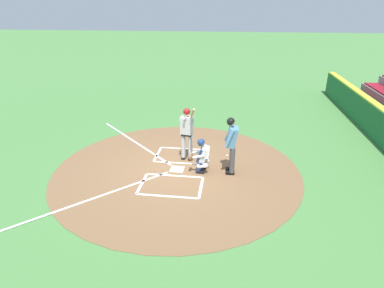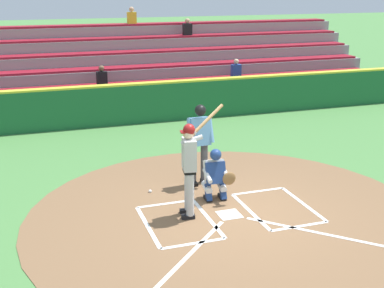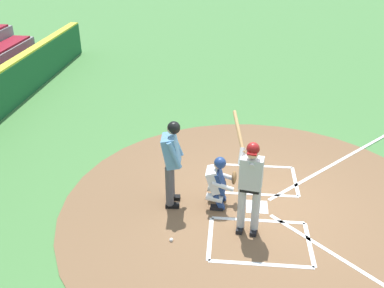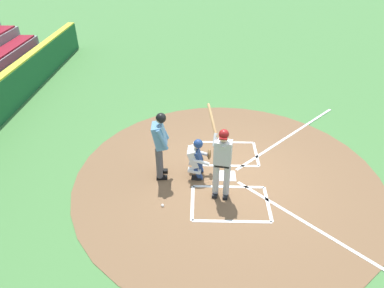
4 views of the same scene
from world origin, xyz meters
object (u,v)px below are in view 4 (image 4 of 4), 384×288
Objects in this scene: batter at (222,159)px; plate_umpire at (160,142)px; catcher at (197,157)px; baseball at (163,205)px.

batter is 1.14× the size of plate_umpire.
baseball is (1.22, -0.80, -0.55)m from catcher.
catcher is 0.61× the size of plate_umpire.
batter is at bearing 108.12° from baseball.
catcher is at bearing 146.55° from baseball.
baseball is (0.45, -1.37, -1.06)m from batter.
plate_umpire is 25.20× the size of baseball.
plate_umpire is at bearing -87.60° from catcher.
batter is 1.67m from plate_umpire.
catcher is (-0.77, -0.57, -0.51)m from batter.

